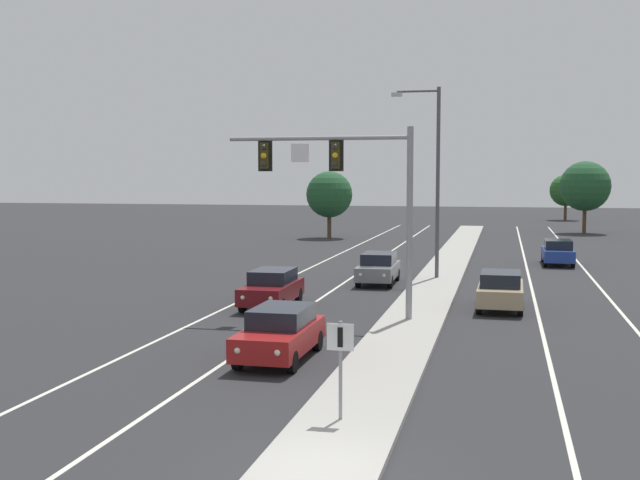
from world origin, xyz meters
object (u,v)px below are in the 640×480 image
at_px(car_receding_tan, 501,290).
at_px(car_oncoming_darkred, 272,288).
at_px(car_oncoming_grey, 378,268).
at_px(car_receding_blue, 558,252).
at_px(median_sign_post, 340,355).
at_px(tree_far_left_b, 329,195).
at_px(car_oncoming_red, 280,332).
at_px(tree_far_right_c, 566,190).
at_px(overhead_signal_mast, 350,181).
at_px(street_lamp_median, 434,171).
at_px(tree_far_right_b, 585,186).

bearing_deg(car_receding_tan, car_oncoming_darkred, -170.42).
height_order(car_oncoming_grey, car_receding_blue, same).
xyz_separation_m(median_sign_post, tree_far_left_b, (-11.62, 51.96, 2.27)).
height_order(car_oncoming_red, tree_far_right_c, tree_far_right_c).
bearing_deg(tree_far_left_b, tree_far_right_c, 56.71).
xyz_separation_m(overhead_signal_mast, car_oncoming_red, (-0.81, -6.87, -4.51)).
bearing_deg(tree_far_right_c, car_receding_tan, -96.16).
distance_m(median_sign_post, street_lamp_median, 25.75).
height_order(car_oncoming_red, car_oncoming_darkred, same).
xyz_separation_m(street_lamp_median, car_oncoming_red, (-2.86, -19.51, -4.97)).
relative_size(median_sign_post, street_lamp_median, 0.22).
relative_size(street_lamp_median, tree_far_right_b, 1.45).
distance_m(car_receding_blue, tree_far_left_b, 25.69).
relative_size(car_oncoming_darkred, car_receding_blue, 1.00).
height_order(car_receding_blue, tree_far_left_b, tree_far_left_b).
distance_m(tree_far_left_b, tree_far_right_b, 25.23).
xyz_separation_m(car_oncoming_darkred, car_receding_blue, (12.78, 19.22, 0.00)).
relative_size(overhead_signal_mast, tree_far_right_c, 1.27).
height_order(street_lamp_median, tree_far_right_c, street_lamp_median).
relative_size(car_oncoming_red, car_receding_tan, 1.00).
relative_size(car_receding_blue, tree_far_left_b, 0.76).
bearing_deg(street_lamp_median, tree_far_right_b, 73.48).
bearing_deg(overhead_signal_mast, street_lamp_median, 80.77).
bearing_deg(median_sign_post, car_oncoming_red, 117.40).
bearing_deg(car_oncoming_grey, car_receding_blue, 49.19).
relative_size(tree_far_left_b, tree_far_right_c, 1.05).
bearing_deg(median_sign_post, tree_far_left_b, 102.61).
distance_m(overhead_signal_mast, street_lamp_median, 12.82).
bearing_deg(car_receding_blue, tree_far_right_b, 81.64).
distance_m(median_sign_post, car_oncoming_grey, 23.43).
bearing_deg(median_sign_post, street_lamp_median, 90.43).
xyz_separation_m(car_oncoming_grey, tree_far_left_b, (-8.86, 28.71, 3.04)).
bearing_deg(street_lamp_median, tree_far_right_c, 79.68).
bearing_deg(car_receding_tan, median_sign_post, -101.46).
bearing_deg(street_lamp_median, median_sign_post, -89.57).
distance_m(median_sign_post, tree_far_right_b, 64.14).
relative_size(car_oncoming_darkred, car_oncoming_grey, 1.00).
relative_size(overhead_signal_mast, car_receding_tan, 1.60).
bearing_deg(tree_far_right_c, tree_far_left_b, -123.29).
bearing_deg(car_oncoming_grey, car_oncoming_red, -90.96).
height_order(street_lamp_median, tree_far_right_b, street_lamp_median).
height_order(median_sign_post, street_lamp_median, street_lamp_median).
distance_m(street_lamp_median, tree_far_right_c, 61.88).
xyz_separation_m(car_oncoming_red, car_receding_blue, (9.81, 28.39, 0.00)).
bearing_deg(car_oncoming_darkred, tree_far_right_b, 70.50).
distance_m(car_receding_tan, tree_far_right_c, 70.06).
distance_m(car_oncoming_grey, car_receding_blue, 14.57).
height_order(car_oncoming_red, tree_far_right_b, tree_far_right_b).
xyz_separation_m(overhead_signal_mast, street_lamp_median, (2.06, 12.64, 0.47)).
bearing_deg(car_oncoming_red, tree_far_left_b, 100.54).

